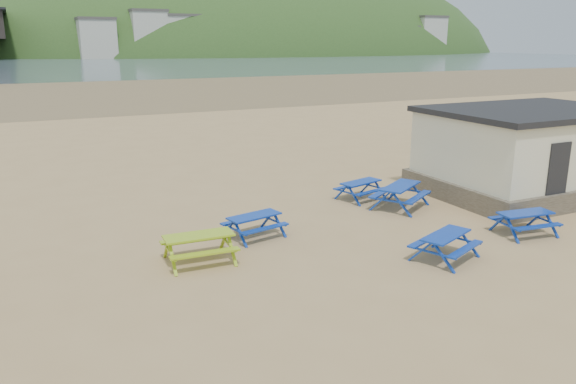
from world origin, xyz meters
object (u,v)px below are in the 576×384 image
amenity_block (529,151)px  picnic_table_blue_b (361,190)px  picnic_table_yellow (199,248)px  picnic_table_blue_a (254,226)px

amenity_block → picnic_table_blue_b: bearing=163.7°
picnic_table_yellow → amenity_block: (13.16, 1.40, 1.20)m
picnic_table_blue_b → picnic_table_yellow: (-6.99, -3.20, 0.04)m
picnic_table_blue_b → amenity_block: (6.17, -1.80, 1.24)m
amenity_block → picnic_table_yellow: bearing=-173.9°
picnic_table_blue_b → amenity_block: size_ratio=0.25×
picnic_table_blue_a → picnic_table_yellow: bearing=-162.1°
picnic_table_blue_a → picnic_table_yellow: 2.32m
picnic_table_yellow → amenity_block: bearing=8.4°
picnic_table_blue_b → picnic_table_yellow: size_ratio=1.01×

